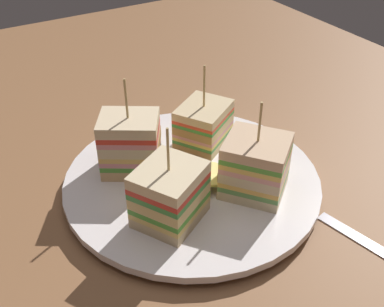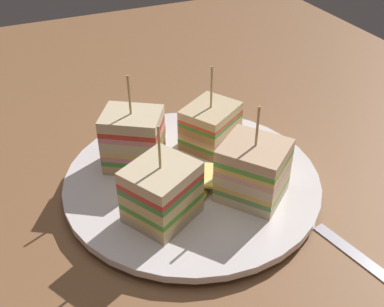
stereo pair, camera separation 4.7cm
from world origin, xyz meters
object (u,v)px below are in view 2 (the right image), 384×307
(sandwich_wedge_1, at_px, (210,126))
(chip_pile, at_px, (198,180))
(plate, at_px, (192,181))
(sandwich_wedge_2, at_px, (134,140))
(sandwich_wedge_3, at_px, (162,192))
(sandwich_wedge_0, at_px, (253,171))

(sandwich_wedge_1, height_order, chip_pile, sandwich_wedge_1)
(chip_pile, bearing_deg, sandwich_wedge_1, 145.80)
(plate, bearing_deg, sandwich_wedge_1, 137.61)
(sandwich_wedge_1, bearing_deg, sandwich_wedge_2, -29.80)
(sandwich_wedge_3, height_order, chip_pile, sandwich_wedge_3)
(plate, height_order, sandwich_wedge_0, sandwich_wedge_0)
(plate, distance_m, sandwich_wedge_2, 0.08)
(sandwich_wedge_0, distance_m, sandwich_wedge_2, 0.13)
(chip_pile, bearing_deg, plate, 176.53)
(sandwich_wedge_0, bearing_deg, sandwich_wedge_1, -39.47)
(sandwich_wedge_0, xyz_separation_m, sandwich_wedge_3, (-0.01, -0.09, -0.00))
(sandwich_wedge_2, relative_size, chip_pile, 1.34)
(sandwich_wedge_0, relative_size, sandwich_wedge_2, 0.95)
(plate, bearing_deg, sandwich_wedge_3, -48.93)
(sandwich_wedge_1, distance_m, sandwich_wedge_2, 0.09)
(sandwich_wedge_0, distance_m, chip_pile, 0.06)
(sandwich_wedge_1, height_order, sandwich_wedge_3, sandwich_wedge_3)
(sandwich_wedge_2, bearing_deg, chip_pile, -21.99)
(plate, distance_m, sandwich_wedge_3, 0.07)
(chip_pile, bearing_deg, sandwich_wedge_0, 53.65)
(plate, distance_m, sandwich_wedge_1, 0.07)
(plate, height_order, sandwich_wedge_2, sandwich_wedge_2)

